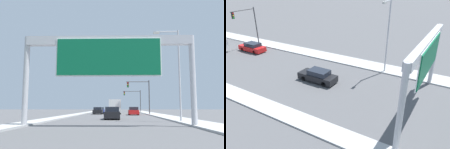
% 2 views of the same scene
% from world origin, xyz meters
% --- Properties ---
extents(sidewalk_right, '(3.00, 120.00, 0.15)m').
position_xyz_m(sidewalk_right, '(7.75, 60.00, 0.07)').
color(sidewalk_right, '#A7A7A7').
rests_on(sidewalk_right, ground).
extents(median_strip_left, '(2.00, 120.00, 0.15)m').
position_xyz_m(median_strip_left, '(-7.25, 60.00, 0.07)').
color(median_strip_left, '#A7A7A7').
rests_on(median_strip_left, ground).
extents(sign_gantry, '(13.34, 0.73, 7.01)m').
position_xyz_m(sign_gantry, '(0.00, 17.87, 5.48)').
color(sign_gantry, '#B2B2B7').
rests_on(sign_gantry, ground).
extents(car_near_right, '(1.84, 4.73, 1.50)m').
position_xyz_m(car_near_right, '(0.00, 29.63, 0.71)').
color(car_near_right, black).
rests_on(car_near_right, ground).
extents(car_mid_left, '(1.87, 4.74, 1.45)m').
position_xyz_m(car_mid_left, '(-3.50, 50.81, 0.69)').
color(car_mid_left, black).
rests_on(car_mid_left, ground).
extents(car_far_right, '(1.89, 4.54, 1.42)m').
position_xyz_m(car_far_right, '(-3.50, 56.89, 0.67)').
color(car_far_right, navy).
rests_on(car_far_right, ground).
extents(car_far_center, '(1.85, 4.79, 1.49)m').
position_xyz_m(car_far_center, '(3.50, 45.69, 0.70)').
color(car_far_center, red).
rests_on(car_far_center, ground).
extents(truck_box_primary, '(2.45, 7.29, 3.01)m').
position_xyz_m(truck_box_primary, '(0.00, 52.07, 1.54)').
color(truck_box_primary, yellow).
rests_on(truck_box_primary, ground).
extents(traffic_light_near_intersection, '(4.62, 0.32, 6.72)m').
position_xyz_m(traffic_light_near_intersection, '(5.35, 48.00, 4.52)').
color(traffic_light_near_intersection, '#3D3D3F').
rests_on(traffic_light_near_intersection, ground).
extents(traffic_light_mid_block, '(4.91, 0.32, 6.06)m').
position_xyz_m(traffic_light_mid_block, '(5.16, 68.00, 4.14)').
color(traffic_light_mid_block, '#3D3D3F').
rests_on(traffic_light_mid_block, ground).
extents(street_lamp_right, '(2.60, 0.28, 9.27)m').
position_xyz_m(street_lamp_right, '(6.55, 23.74, 5.43)').
color(street_lamp_right, '#B2B2B7').
rests_on(street_lamp_right, ground).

